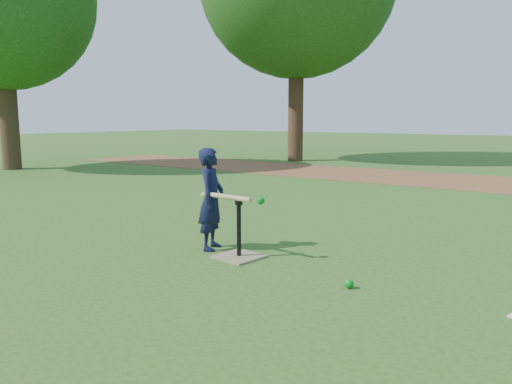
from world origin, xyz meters
The scene contains 6 objects.
ground centered at (0.00, 0.00, 0.00)m, with size 80.00×80.00×0.00m, color #285116.
dirt_strip centered at (0.00, 7.50, 0.01)m, with size 24.00×3.00×0.01m, color brown.
child centered at (-0.82, -0.23, 0.56)m, with size 0.41×0.27×1.11m, color black.
wiffle_ball_ground centered at (0.97, -0.53, 0.04)m, with size 0.08×0.08×0.08m, color #0B801A.
batting_tee centered at (-0.37, -0.33, 0.11)m, with size 0.48×0.48×0.61m.
swing_action centered at (-0.44, -0.34, 0.62)m, with size 0.74×0.17×0.08m.
Camera 1 is at (2.71, -4.28, 1.43)m, focal length 35.00 mm.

